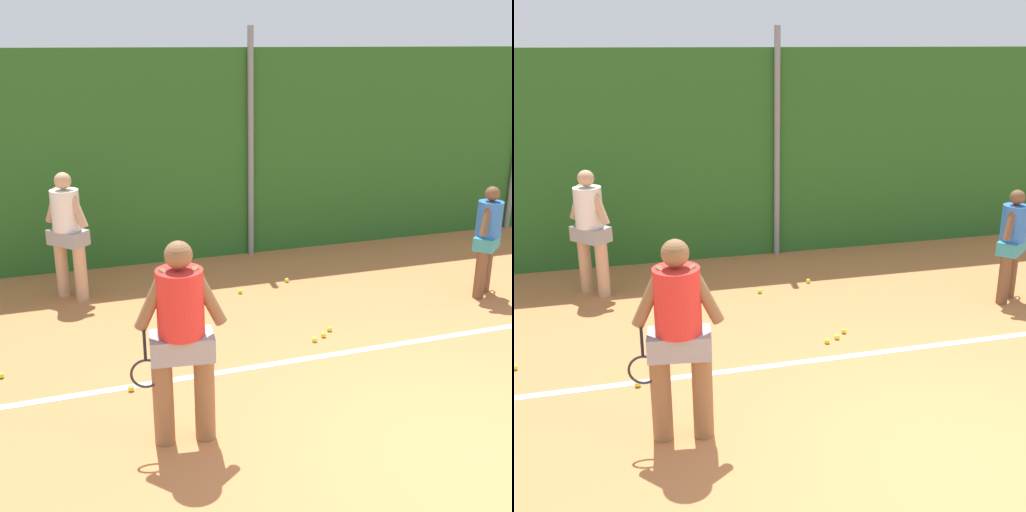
# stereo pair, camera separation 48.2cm
# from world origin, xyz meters

# --- Properties ---
(ground_plane) EXTENTS (28.31, 28.31, 0.00)m
(ground_plane) POSITION_xyz_m (0.00, 1.81, 0.00)
(ground_plane) COLOR #C67542
(hedge_fence_backdrop) EXTENTS (18.40, 0.25, 3.40)m
(hedge_fence_backdrop) POSITION_xyz_m (0.00, 6.16, 1.70)
(hedge_fence_backdrop) COLOR #286023
(hedge_fence_backdrop) RESTS_ON ground_plane
(fence_post_center) EXTENTS (0.10, 0.10, 3.73)m
(fence_post_center) POSITION_xyz_m (0.00, 5.98, 1.86)
(fence_post_center) COLOR gray
(fence_post_center) RESTS_ON ground_plane
(court_baseline_paint) EXTENTS (13.45, 0.10, 0.01)m
(court_baseline_paint) POSITION_xyz_m (0.00, 2.09, 0.00)
(court_baseline_paint) COLOR white
(court_baseline_paint) RESTS_ON ground_plane
(player_foreground_near) EXTENTS (0.87, 0.41, 1.92)m
(player_foreground_near) POSITION_xyz_m (-2.25, 0.98, 1.07)
(player_foreground_near) COLOR #8C603D
(player_foreground_near) RESTS_ON ground_plane
(player_midcourt) EXTENTS (0.58, 0.56, 1.59)m
(player_midcourt) POSITION_xyz_m (2.60, 3.16, 0.89)
(player_midcourt) COLOR brown
(player_midcourt) RESTS_ON ground_plane
(player_backcourt_far) EXTENTS (0.59, 0.60, 1.81)m
(player_backcourt_far) POSITION_xyz_m (-3.03, 4.89, 1.02)
(player_backcourt_far) COLOR tan
(player_backcourt_far) RESTS_ON ground_plane
(tennis_ball_0) EXTENTS (0.07, 0.07, 0.07)m
(tennis_ball_0) POSITION_xyz_m (-1.96, 2.42, 0.03)
(tennis_ball_0) COLOR #CCDB33
(tennis_ball_0) RESTS_ON ground_plane
(tennis_ball_1) EXTENTS (0.07, 0.07, 0.07)m
(tennis_ball_1) POSITION_xyz_m (-3.92, 2.73, 0.03)
(tennis_ball_1) COLOR #CCDB33
(tennis_ball_1) RESTS_ON ground_plane
(tennis_ball_2) EXTENTS (0.07, 0.07, 0.07)m
(tennis_ball_2) POSITION_xyz_m (-2.61, 2.01, 0.03)
(tennis_ball_2) COLOR #CCDB33
(tennis_ball_2) RESTS_ON ground_plane
(tennis_ball_3) EXTENTS (0.07, 0.07, 0.07)m
(tennis_ball_3) POSITION_xyz_m (-0.32, 2.47, 0.03)
(tennis_ball_3) COLOR #CCDB33
(tennis_ball_3) RESTS_ON ground_plane
(tennis_ball_4) EXTENTS (0.07, 0.07, 0.07)m
(tennis_ball_4) POSITION_xyz_m (-0.02, 2.69, 0.03)
(tennis_ball_4) COLOR #CCDB33
(tennis_ball_4) RESTS_ON ground_plane
(tennis_ball_9) EXTENTS (0.07, 0.07, 0.07)m
(tennis_ball_9) POSITION_xyz_m (-0.72, 4.28, 0.03)
(tennis_ball_9) COLOR #CCDB33
(tennis_ball_9) RESTS_ON ground_plane
(tennis_ball_12) EXTENTS (0.07, 0.07, 0.07)m
(tennis_ball_12) POSITION_xyz_m (0.09, 4.50, 0.03)
(tennis_ball_12) COLOR #CCDB33
(tennis_ball_12) RESTS_ON ground_plane
(tennis_ball_13) EXTENTS (0.07, 0.07, 0.07)m
(tennis_ball_13) POSITION_xyz_m (-0.16, 2.56, 0.03)
(tennis_ball_13) COLOR #CCDB33
(tennis_ball_13) RESTS_ON ground_plane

